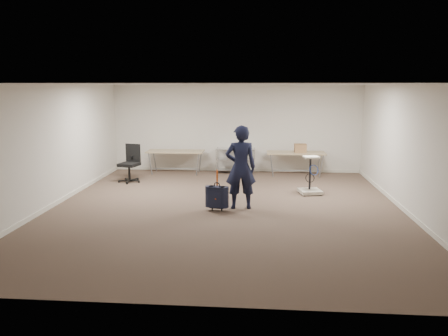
{
  "coord_description": "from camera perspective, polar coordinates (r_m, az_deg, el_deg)",
  "views": [
    {
      "loc": [
        0.75,
        -9.6,
        2.77
      ],
      "look_at": [
        -0.05,
        0.3,
        0.89
      ],
      "focal_mm": 35.0,
      "sensor_mm": 36.0,
      "label": 1
    }
  ],
  "objects": [
    {
      "name": "room_shell",
      "position": [
        11.34,
        0.71,
        -3.17
      ],
      "size": [
        8.0,
        9.0,
        9.0
      ],
      "color": "silver",
      "rests_on": "ground"
    },
    {
      "name": "equipment_cart",
      "position": [
        11.53,
        11.21,
        -2.06
      ],
      "size": [
        0.63,
        0.63,
        0.99
      ],
      "color": "#F2E5D0",
      "rests_on": "ground"
    },
    {
      "name": "suitcase",
      "position": [
        9.77,
        -0.93,
        -3.81
      ],
      "size": [
        0.38,
        0.26,
        0.94
      ],
      "color": "#162132",
      "rests_on": "ground"
    },
    {
      "name": "ground",
      "position": [
        10.02,
        0.17,
        -5.33
      ],
      "size": [
        9.0,
        9.0,
        0.0
      ],
      "primitive_type": "plane",
      "color": "#4C3B2E",
      "rests_on": "ground"
    },
    {
      "name": "person",
      "position": [
        9.85,
        2.19,
        0.09
      ],
      "size": [
        0.75,
        0.55,
        1.91
      ],
      "primitive_type": "imported",
      "rotation": [
        0.0,
        0.0,
        3.28
      ],
      "color": "black",
      "rests_on": "ground"
    },
    {
      "name": "folding_table_left",
      "position": [
        13.96,
        -6.36,
        2.03
      ],
      "size": [
        1.8,
        0.75,
        0.73
      ],
      "color": "tan",
      "rests_on": "ground"
    },
    {
      "name": "cardboard_box",
      "position": [
        13.72,
        9.95,
        2.57
      ],
      "size": [
        0.37,
        0.28,
        0.27
      ],
      "primitive_type": "cube",
      "rotation": [
        0.0,
        0.0,
        0.04
      ],
      "color": "olive",
      "rests_on": "folding_table_right"
    },
    {
      "name": "folding_table_right",
      "position": [
        13.76,
        9.38,
        1.83
      ],
      "size": [
        1.8,
        0.75,
        0.73
      ],
      "color": "tan",
      "rests_on": "ground"
    },
    {
      "name": "wire_shelf",
      "position": [
        14.01,
        1.51,
        1.15
      ],
      "size": [
        1.22,
        0.47,
        0.8
      ],
      "color": "silver",
      "rests_on": "ground"
    },
    {
      "name": "office_chair",
      "position": [
        13.02,
        -12.16,
        -0.33
      ],
      "size": [
        0.66,
        0.66,
        1.09
      ],
      "color": "black",
      "rests_on": "ground"
    }
  ]
}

